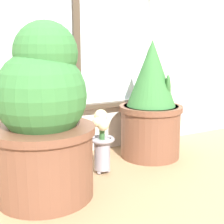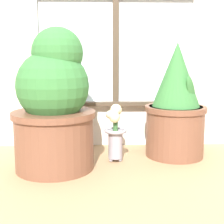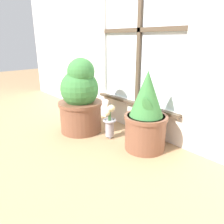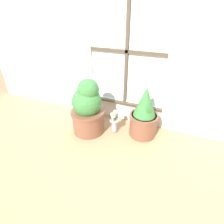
{
  "view_description": "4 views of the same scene",
  "coord_description": "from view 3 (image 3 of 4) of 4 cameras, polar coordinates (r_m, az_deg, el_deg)",
  "views": [
    {
      "loc": [
        -0.64,
        -1.01,
        0.59
      ],
      "look_at": [
        0.05,
        0.26,
        0.28
      ],
      "focal_mm": 50.0,
      "sensor_mm": 36.0,
      "label": 1
    },
    {
      "loc": [
        -0.09,
        -1.35,
        0.54
      ],
      "look_at": [
        -0.03,
        0.24,
        0.26
      ],
      "focal_mm": 50.0,
      "sensor_mm": 36.0,
      "label": 2
    },
    {
      "loc": [
        1.34,
        -0.91,
        0.84
      ],
      "look_at": [
        0.03,
        0.23,
        0.26
      ],
      "focal_mm": 35.0,
      "sensor_mm": 36.0,
      "label": 3
    },
    {
      "loc": [
        0.63,
        -1.39,
        1.36
      ],
      "look_at": [
        -0.05,
        0.24,
        0.28
      ],
      "focal_mm": 28.0,
      "sensor_mm": 36.0,
      "label": 4
    }
  ],
  "objects": [
    {
      "name": "ground_plane",
      "position": [
        1.82,
        -6.15,
        -8.93
      ],
      "size": [
        10.0,
        10.0,
        0.0
      ],
      "primitive_type": "plane",
      "color": "tan"
    },
    {
      "name": "potted_plant_right",
      "position": [
        1.7,
        8.89,
        -0.91
      ],
      "size": [
        0.34,
        0.34,
        0.63
      ],
      "color": "brown",
      "rests_on": "ground_plane"
    },
    {
      "name": "flower_vase",
      "position": [
        1.9,
        -0.68,
        -2.3
      ],
      "size": [
        0.12,
        0.12,
        0.3
      ],
      "color": "#99939E",
      "rests_on": "ground_plane"
    },
    {
      "name": "potted_plant_left",
      "position": [
        2.03,
        -8.3,
        3.45
      ],
      "size": [
        0.41,
        0.41,
        0.69
      ],
      "color": "brown",
      "rests_on": "ground_plane"
    }
  ]
}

